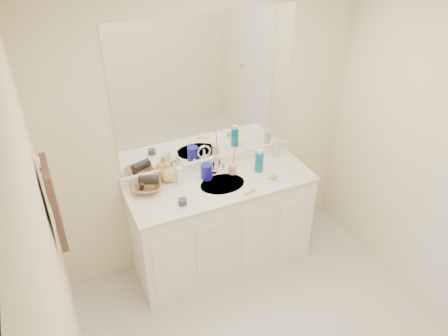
% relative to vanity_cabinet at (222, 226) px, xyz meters
% --- Properties ---
extents(ceiling, '(2.60, 2.60, 0.02)m').
position_rel_vanity_cabinet_xyz_m(ceiling, '(0.00, -1.02, 1.97)').
color(ceiling, white).
rests_on(ceiling, wall_back).
extents(wall_back, '(2.60, 0.02, 2.40)m').
position_rel_vanity_cabinet_xyz_m(wall_back, '(0.00, 0.28, 0.77)').
color(wall_back, '#FEF1C7').
rests_on(wall_back, floor).
extents(wall_left, '(0.02, 2.60, 2.40)m').
position_rel_vanity_cabinet_xyz_m(wall_left, '(-1.30, -1.02, 0.77)').
color(wall_left, '#FEF1C7').
rests_on(wall_left, floor).
extents(vanity_cabinet, '(1.50, 0.55, 0.85)m').
position_rel_vanity_cabinet_xyz_m(vanity_cabinet, '(0.00, 0.00, 0.00)').
color(vanity_cabinet, white).
rests_on(vanity_cabinet, floor).
extents(countertop, '(1.52, 0.57, 0.03)m').
position_rel_vanity_cabinet_xyz_m(countertop, '(0.00, 0.00, 0.44)').
color(countertop, silver).
rests_on(countertop, vanity_cabinet).
extents(backsplash, '(1.52, 0.03, 0.08)m').
position_rel_vanity_cabinet_xyz_m(backsplash, '(0.00, 0.26, 0.50)').
color(backsplash, white).
rests_on(backsplash, countertop).
extents(sink_basin, '(0.37, 0.37, 0.02)m').
position_rel_vanity_cabinet_xyz_m(sink_basin, '(0.00, -0.02, 0.44)').
color(sink_basin, beige).
rests_on(sink_basin, countertop).
extents(faucet, '(0.02, 0.02, 0.11)m').
position_rel_vanity_cabinet_xyz_m(faucet, '(0.00, 0.16, 0.51)').
color(faucet, silver).
rests_on(faucet, countertop).
extents(mirror, '(1.48, 0.01, 1.20)m').
position_rel_vanity_cabinet_xyz_m(mirror, '(0.00, 0.27, 1.14)').
color(mirror, white).
rests_on(mirror, wall_back).
extents(blue_mug, '(0.09, 0.09, 0.13)m').
position_rel_vanity_cabinet_xyz_m(blue_mug, '(-0.08, 0.11, 0.52)').
color(blue_mug, navy).
rests_on(blue_mug, countertop).
extents(tan_cup, '(0.09, 0.09, 0.09)m').
position_rel_vanity_cabinet_xyz_m(tan_cup, '(0.14, 0.09, 0.50)').
color(tan_cup, beige).
rests_on(tan_cup, countertop).
extents(toothbrush, '(0.02, 0.04, 0.19)m').
position_rel_vanity_cabinet_xyz_m(toothbrush, '(0.15, 0.09, 0.60)').
color(toothbrush, '#FF438E').
rests_on(toothbrush, tan_cup).
extents(mouthwash_bottle, '(0.09, 0.09, 0.16)m').
position_rel_vanity_cabinet_xyz_m(mouthwash_bottle, '(0.36, 0.03, 0.54)').
color(mouthwash_bottle, '#0B688C').
rests_on(mouthwash_bottle, countertop).
extents(clear_pump_bottle, '(0.07, 0.07, 0.16)m').
position_rel_vanity_cabinet_xyz_m(clear_pump_bottle, '(0.61, 0.18, 0.54)').
color(clear_pump_bottle, silver).
rests_on(clear_pump_bottle, countertop).
extents(soap_dish, '(0.11, 0.09, 0.01)m').
position_rel_vanity_cabinet_xyz_m(soap_dish, '(0.39, -0.14, 0.46)').
color(soap_dish, white).
rests_on(soap_dish, countertop).
extents(green_soap, '(0.08, 0.07, 0.02)m').
position_rel_vanity_cabinet_xyz_m(green_soap, '(0.39, -0.14, 0.48)').
color(green_soap, '#64C530').
rests_on(green_soap, soap_dish).
extents(orange_comb, '(0.12, 0.05, 0.00)m').
position_rel_vanity_cabinet_xyz_m(orange_comb, '(0.14, -0.22, 0.46)').
color(orange_comb, orange).
rests_on(orange_comb, countertop).
extents(dark_jar, '(0.07, 0.07, 0.05)m').
position_rel_vanity_cabinet_xyz_m(dark_jar, '(-0.38, -0.14, 0.48)').
color(dark_jar, '#36363D').
rests_on(dark_jar, countertop).
extents(extra_white_bottle, '(0.06, 0.06, 0.16)m').
position_rel_vanity_cabinet_xyz_m(extra_white_bottle, '(-0.31, 0.12, 0.53)').
color(extra_white_bottle, white).
rests_on(extra_white_bottle, countertop).
extents(soap_bottle_white, '(0.07, 0.07, 0.17)m').
position_rel_vanity_cabinet_xyz_m(soap_bottle_white, '(-0.26, 0.23, 0.54)').
color(soap_bottle_white, silver).
rests_on(soap_bottle_white, countertop).
extents(soap_bottle_cream, '(0.08, 0.08, 0.16)m').
position_rel_vanity_cabinet_xyz_m(soap_bottle_cream, '(-0.33, 0.19, 0.54)').
color(soap_bottle_cream, '#F2DDC5').
rests_on(soap_bottle_cream, countertop).
extents(soap_bottle_yellow, '(0.17, 0.17, 0.17)m').
position_rel_vanity_cabinet_xyz_m(soap_bottle_yellow, '(-0.38, 0.21, 0.54)').
color(soap_bottle_yellow, '#E9BA5A').
rests_on(soap_bottle_yellow, countertop).
extents(wicker_basket, '(0.29, 0.29, 0.06)m').
position_rel_vanity_cabinet_xyz_m(wicker_basket, '(-0.57, 0.15, 0.48)').
color(wicker_basket, '#A56C42').
rests_on(wicker_basket, countertop).
extents(hair_dryer, '(0.17, 0.13, 0.08)m').
position_rel_vanity_cabinet_xyz_m(hair_dryer, '(-0.55, 0.15, 0.54)').
color(hair_dryer, black).
rests_on(hair_dryer, wicker_basket).
extents(towel_ring, '(0.01, 0.11, 0.11)m').
position_rel_vanity_cabinet_xyz_m(towel_ring, '(-1.27, -0.25, 1.12)').
color(towel_ring, silver).
rests_on(towel_ring, wall_left).
extents(hand_towel, '(0.04, 0.32, 0.55)m').
position_rel_vanity_cabinet_xyz_m(hand_towel, '(-1.25, -0.25, 0.82)').
color(hand_towel, '#32201B').
rests_on(hand_towel, towel_ring).
extents(switch_plate, '(0.01, 0.08, 0.13)m').
position_rel_vanity_cabinet_xyz_m(switch_plate, '(-1.27, -0.45, 0.88)').
color(switch_plate, white).
rests_on(switch_plate, wall_left).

